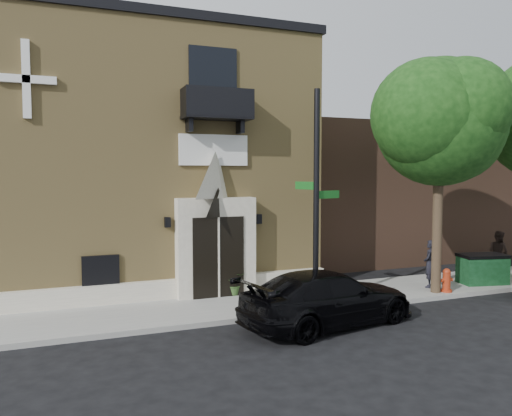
{
  "coord_description": "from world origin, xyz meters",
  "views": [
    {
      "loc": [
        -5.64,
        -12.75,
        4.15
      ],
      "look_at": [
        0.11,
        2.0,
        3.04
      ],
      "focal_mm": 35.0,
      "sensor_mm": 36.0,
      "label": 1
    }
  ],
  "objects": [
    {
      "name": "planter",
      "position": [
        -0.43,
        2.58,
        0.52
      ],
      "size": [
        0.81,
        0.75,
        0.73
      ],
      "primitive_type": "imported",
      "rotation": [
        0.0,
        0.0,
        0.33
      ],
      "color": "#375927",
      "rests_on": "sidewalk"
    },
    {
      "name": "street_tree_left",
      "position": [
        6.03,
        0.35,
        5.87
      ],
      "size": [
        4.97,
        4.38,
        7.77
      ],
      "color": "#38281C",
      "rests_on": "sidewalk"
    },
    {
      "name": "neighbour_building",
      "position": [
        12.0,
        9.0,
        3.2
      ],
      "size": [
        18.0,
        8.0,
        6.4
      ],
      "primitive_type": "cube",
      "color": "brown",
      "rests_on": "ground"
    },
    {
      "name": "fire_hydrant",
      "position": [
        6.37,
        0.36,
        0.54
      ],
      "size": [
        0.45,
        0.36,
        0.8
      ],
      "color": "#A32F14",
      "rests_on": "sidewalk"
    },
    {
      "name": "church",
      "position": [
        -2.99,
        7.95,
        4.63
      ],
      "size": [
        12.2,
        11.01,
        9.3
      ],
      "color": "#AA8D50",
      "rests_on": "ground"
    },
    {
      "name": "dumpster",
      "position": [
        8.5,
        0.9,
        0.69
      ],
      "size": [
        1.8,
        1.25,
        1.08
      ],
      "rotation": [
        0.0,
        0.0,
        -0.21
      ],
      "color": "#0E3316",
      "rests_on": "sidewalk"
    },
    {
      "name": "street_sign",
      "position": [
        1.46,
        0.47,
        3.41
      ],
      "size": [
        1.18,
        1.01,
        6.48
      ],
      "rotation": [
        0.0,
        0.0,
        0.25
      ],
      "color": "black",
      "rests_on": "sidewalk"
    },
    {
      "name": "pedestrian_near",
      "position": [
        6.31,
        1.12,
        0.98
      ],
      "size": [
        0.72,
        0.69,
        1.67
      ],
      "primitive_type": "imported",
      "rotation": [
        0.0,
        0.0,
        3.82
      ],
      "color": "black",
      "rests_on": "sidewalk"
    },
    {
      "name": "ground",
      "position": [
        0.0,
        0.0,
        0.0
      ],
      "size": [
        120.0,
        120.0,
        0.0
      ],
      "primitive_type": "plane",
      "color": "black",
      "rests_on": "ground"
    },
    {
      "name": "black_sedan",
      "position": [
        1.05,
        -1.01,
        0.75
      ],
      "size": [
        5.49,
        3.07,
        1.5
      ],
      "primitive_type": "imported",
      "rotation": [
        0.0,
        0.0,
        1.77
      ],
      "color": "black",
      "rests_on": "ground"
    },
    {
      "name": "sidewalk",
      "position": [
        1.0,
        1.5,
        0.07
      ],
      "size": [
        42.0,
        3.0,
        0.15
      ],
      "primitive_type": "cube",
      "color": "gray",
      "rests_on": "ground"
    },
    {
      "name": "pedestrian_far",
      "position": [
        10.43,
        2.0,
        1.01
      ],
      "size": [
        0.72,
        0.89,
        1.72
      ],
      "primitive_type": "imported",
      "rotation": [
        0.0,
        0.0,
        1.65
      ],
      "color": "black",
      "rests_on": "sidewalk"
    }
  ]
}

